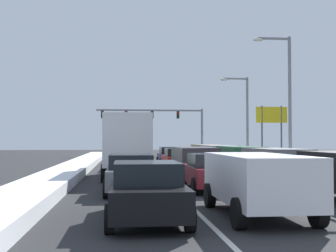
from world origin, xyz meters
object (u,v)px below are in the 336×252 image
(sedan_maroon_center_lane_second, at_px, (210,172))
(sedan_gray_left_lane_second, at_px, (131,173))
(suv_green_right_lane_third, at_px, (240,157))
(suv_silver_left_lane_fourth, at_px, (131,155))
(suv_gray_right_lane_second, at_px, (275,162))
(suv_silver_right_lane_fourth, at_px, (219,154))
(street_lamp_right_mid, at_px, (285,91))
(sedan_black_left_lane_nearest, at_px, (146,191))
(box_truck_left_lane_third, at_px, (127,143))
(roadside_sign_right, at_px, (272,121))
(sedan_red_center_lane_fourth, at_px, (178,159))
(suv_charcoal_center_lane_third, at_px, (194,159))
(sedan_navy_center_lane_fifth, at_px, (170,156))
(suv_tan_left_lane_fifth, at_px, (129,152))
(suv_tan_right_lane_fifth, at_px, (206,152))
(suv_white_center_lane_nearest, at_px, (257,179))
(street_lamp_right_far, at_px, (243,111))
(traffic_light_gantry, at_px, (162,119))

(sedan_maroon_center_lane_second, height_order, sedan_gray_left_lane_second, same)
(suv_green_right_lane_third, height_order, suv_silver_left_lane_fourth, same)
(suv_gray_right_lane_second, height_order, suv_silver_left_lane_fourth, same)
(suv_silver_right_lane_fourth, bearing_deg, suv_gray_right_lane_second, -90.33)
(suv_gray_right_lane_second, height_order, street_lamp_right_mid, street_lamp_right_mid)
(sedan_black_left_lane_nearest, height_order, box_truck_left_lane_third, box_truck_left_lane_third)
(suv_silver_right_lane_fourth, distance_m, roadside_sign_right, 12.86)
(suv_green_right_lane_third, height_order, sedan_red_center_lane_fourth, suv_green_right_lane_third)
(suv_charcoal_center_lane_third, height_order, roadside_sign_right, roadside_sign_right)
(suv_gray_right_lane_second, bearing_deg, sedan_navy_center_lane_fifth, 102.52)
(suv_charcoal_center_lane_third, distance_m, suv_tan_left_lane_fifth, 14.97)
(sedan_gray_left_lane_second, bearing_deg, suv_silver_right_lane_fourth, 66.05)
(sedan_red_center_lane_fourth, xyz_separation_m, roadside_sign_right, (11.12, 13.06, 3.25))
(suv_tan_right_lane_fifth, height_order, sedan_red_center_lane_fourth, suv_tan_right_lane_fifth)
(suv_tan_right_lane_fifth, xyz_separation_m, suv_white_center_lane_nearest, (-3.80, -27.19, 0.00))
(sedan_red_center_lane_fourth, height_order, box_truck_left_lane_third, box_truck_left_lane_third)
(suv_tan_right_lane_fifth, relative_size, suv_silver_left_lane_fourth, 1.00)
(suv_tan_right_lane_fifth, bearing_deg, suv_white_center_lane_nearest, -97.95)
(sedan_navy_center_lane_fifth, bearing_deg, suv_charcoal_center_lane_third, -89.79)
(sedan_navy_center_lane_fifth, xyz_separation_m, sedan_gray_left_lane_second, (-3.52, -18.10, 0.00))
(street_lamp_right_mid, bearing_deg, suv_gray_right_lane_second, -113.67)
(suv_gray_right_lane_second, bearing_deg, street_lamp_right_mid, 66.33)
(suv_tan_right_lane_fifth, bearing_deg, street_lamp_right_mid, -70.29)
(suv_tan_left_lane_fifth, bearing_deg, suv_charcoal_center_lane_third, -77.33)
(suv_gray_right_lane_second, height_order, roadside_sign_right, roadside_sign_right)
(suv_silver_right_lane_fourth, distance_m, sedan_navy_center_lane_fifth, 4.22)
(sedan_maroon_center_lane_second, bearing_deg, roadside_sign_right, 65.64)
(sedan_navy_center_lane_fifth, height_order, roadside_sign_right, roadside_sign_right)
(suv_silver_left_lane_fourth, bearing_deg, suv_gray_right_lane_second, -60.00)
(sedan_maroon_center_lane_second, xyz_separation_m, sedan_navy_center_lane_fifth, (0.23, 17.37, 0.00))
(suv_gray_right_lane_second, distance_m, suv_green_right_lane_third, 6.19)
(sedan_maroon_center_lane_second, bearing_deg, suv_gray_right_lane_second, 32.22)
(suv_tan_left_lane_fifth, xyz_separation_m, street_lamp_right_far, (10.39, 0.90, 3.69))
(sedan_gray_left_lane_second, bearing_deg, suv_silver_left_lane_fourth, 88.99)
(suv_tan_right_lane_fifth, relative_size, sedan_navy_center_lane_fifth, 1.09)
(suv_silver_right_lane_fourth, bearing_deg, suv_green_right_lane_third, -90.67)
(suv_white_center_lane_nearest, relative_size, sedan_maroon_center_lane_second, 1.09)
(suv_silver_right_lane_fourth, bearing_deg, sedan_black_left_lane_nearest, -107.13)
(sedan_red_center_lane_fourth, relative_size, suv_silver_left_lane_fourth, 0.92)
(sedan_maroon_center_lane_second, distance_m, suv_silver_left_lane_fourth, 14.06)
(suv_silver_left_lane_fourth, bearing_deg, suv_green_right_lane_third, -38.58)
(suv_silver_right_lane_fourth, distance_m, suv_silver_left_lane_fourth, 6.80)
(suv_tan_right_lane_fifth, height_order, suv_silver_left_lane_fourth, same)
(traffic_light_gantry, bearing_deg, suv_gray_right_lane_second, -86.86)
(street_lamp_right_mid, bearing_deg, sedan_maroon_center_lane_second, -124.03)
(box_truck_left_lane_third, distance_m, street_lamp_right_mid, 12.36)
(suv_silver_right_lane_fourth, height_order, suv_silver_left_lane_fourth, same)
(street_lamp_right_mid, bearing_deg, traffic_light_gantry, 101.59)
(sedan_red_center_lane_fourth, distance_m, sedan_navy_center_lane_fifth, 5.58)
(suv_silver_right_lane_fourth, bearing_deg, sedan_navy_center_lane_fifth, 144.42)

